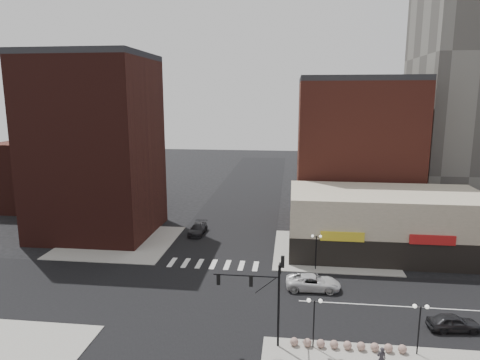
{
  "coord_description": "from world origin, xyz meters",
  "views": [
    {
      "loc": [
        8.93,
        -39.53,
        19.83
      ],
      "look_at": [
        3.48,
        5.32,
        11.0
      ],
      "focal_mm": 32.0,
      "sensor_mm": 36.0,
      "label": 1
    }
  ],
  "objects_px": {
    "street_lamp_se_a": "(314,310)",
    "street_lamp_se_b": "(420,316)",
    "street_lamp_ne": "(316,243)",
    "pedestrian": "(381,359)",
    "white_suv": "(313,282)",
    "dark_sedan_east": "(453,323)",
    "dark_sedan_north": "(198,229)",
    "traffic_signal": "(267,287)"
  },
  "relations": [
    {
      "from": "street_lamp_se_a",
      "to": "pedestrian",
      "type": "height_order",
      "value": "street_lamp_se_a"
    },
    {
      "from": "street_lamp_se_a",
      "to": "pedestrian",
      "type": "bearing_deg",
      "value": -26.87
    },
    {
      "from": "street_lamp_se_b",
      "to": "pedestrian",
      "type": "distance_m",
      "value": 4.61
    },
    {
      "from": "traffic_signal",
      "to": "street_lamp_ne",
      "type": "relative_size",
      "value": 1.87
    },
    {
      "from": "traffic_signal",
      "to": "dark_sedan_east",
      "type": "height_order",
      "value": "traffic_signal"
    },
    {
      "from": "street_lamp_ne",
      "to": "dark_sedan_north",
      "type": "xyz_separation_m",
      "value": [
        -16.47,
        11.4,
        -2.54
      ]
    },
    {
      "from": "street_lamp_ne",
      "to": "dark_sedan_east",
      "type": "relative_size",
      "value": 0.97
    },
    {
      "from": "traffic_signal",
      "to": "dark_sedan_north",
      "type": "relative_size",
      "value": 1.51
    },
    {
      "from": "dark_sedan_east",
      "to": "dark_sedan_north",
      "type": "height_order",
      "value": "dark_sedan_north"
    },
    {
      "from": "street_lamp_se_a",
      "to": "white_suv",
      "type": "bearing_deg",
      "value": 87.38
    },
    {
      "from": "street_lamp_ne",
      "to": "pedestrian",
      "type": "xyz_separation_m",
      "value": [
        3.79,
        -18.43,
        -2.25
      ]
    },
    {
      "from": "dark_sedan_north",
      "to": "white_suv",
      "type": "bearing_deg",
      "value": -44.35
    },
    {
      "from": "dark_sedan_north",
      "to": "pedestrian",
      "type": "height_order",
      "value": "pedestrian"
    },
    {
      "from": "street_lamp_se_b",
      "to": "street_lamp_ne",
      "type": "relative_size",
      "value": 1.0
    },
    {
      "from": "street_lamp_ne",
      "to": "pedestrian",
      "type": "relative_size",
      "value": 2.26
    },
    {
      "from": "dark_sedan_east",
      "to": "white_suv",
      "type": "bearing_deg",
      "value": 54.2
    },
    {
      "from": "street_lamp_ne",
      "to": "dark_sedan_north",
      "type": "height_order",
      "value": "street_lamp_ne"
    },
    {
      "from": "street_lamp_se_a",
      "to": "street_lamp_se_b",
      "type": "relative_size",
      "value": 1.0
    },
    {
      "from": "dark_sedan_east",
      "to": "dark_sedan_north",
      "type": "xyz_separation_m",
      "value": [
        -27.57,
        23.24,
        0.02
      ]
    },
    {
      "from": "street_lamp_se_a",
      "to": "street_lamp_se_b",
      "type": "bearing_deg",
      "value": 0.0
    },
    {
      "from": "street_lamp_se_a",
      "to": "street_lamp_ne",
      "type": "height_order",
      "value": "same"
    },
    {
      "from": "dark_sedan_east",
      "to": "traffic_signal",
      "type": "bearing_deg",
      "value": 98.01
    },
    {
      "from": "dark_sedan_east",
      "to": "pedestrian",
      "type": "bearing_deg",
      "value": 125.88
    },
    {
      "from": "traffic_signal",
      "to": "dark_sedan_east",
      "type": "bearing_deg",
      "value": 14.09
    },
    {
      "from": "white_suv",
      "to": "dark_sedan_north",
      "type": "height_order",
      "value": "white_suv"
    },
    {
      "from": "white_suv",
      "to": "street_lamp_se_b",
      "type": "bearing_deg",
      "value": -146.16
    },
    {
      "from": "white_suv",
      "to": "dark_sedan_north",
      "type": "bearing_deg",
      "value": 42.84
    },
    {
      "from": "street_lamp_se_b",
      "to": "white_suv",
      "type": "bearing_deg",
      "value": 124.85
    },
    {
      "from": "street_lamp_ne",
      "to": "dark_sedan_east",
      "type": "distance_m",
      "value": 16.44
    },
    {
      "from": "white_suv",
      "to": "pedestrian",
      "type": "bearing_deg",
      "value": -162.99
    },
    {
      "from": "street_lamp_se_b",
      "to": "dark_sedan_east",
      "type": "relative_size",
      "value": 0.97
    },
    {
      "from": "pedestrian",
      "to": "street_lamp_ne",
      "type": "bearing_deg",
      "value": -82.75
    },
    {
      "from": "dark_sedan_north",
      "to": "pedestrian",
      "type": "relative_size",
      "value": 2.8
    },
    {
      "from": "street_lamp_ne",
      "to": "dark_sedan_east",
      "type": "bearing_deg",
      "value": -46.84
    },
    {
      "from": "street_lamp_se_b",
      "to": "white_suv",
      "type": "relative_size",
      "value": 0.74
    },
    {
      "from": "street_lamp_ne",
      "to": "traffic_signal",
      "type": "bearing_deg",
      "value": -106.75
    },
    {
      "from": "street_lamp_ne",
      "to": "dark_sedan_north",
      "type": "distance_m",
      "value": 20.19
    },
    {
      "from": "traffic_signal",
      "to": "street_lamp_ne",
      "type": "height_order",
      "value": "traffic_signal"
    },
    {
      "from": "white_suv",
      "to": "dark_sedan_north",
      "type": "relative_size",
      "value": 1.1
    },
    {
      "from": "street_lamp_ne",
      "to": "white_suv",
      "type": "relative_size",
      "value": 0.74
    },
    {
      "from": "traffic_signal",
      "to": "street_lamp_se_b",
      "type": "xyz_separation_m",
      "value": [
        11.76,
        -0.17,
        -1.67
      ]
    },
    {
      "from": "traffic_signal",
      "to": "street_lamp_se_b",
      "type": "distance_m",
      "value": 11.88
    }
  ]
}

